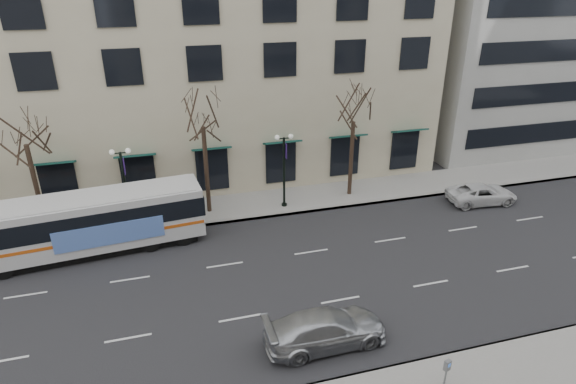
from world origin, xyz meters
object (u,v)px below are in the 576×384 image
object	(u,v)px
lamp_post_left	(125,184)
white_pickup	(482,194)
tree_far_mid	(202,112)
lamp_post_right	(284,167)
tree_far_left	(22,128)
tree_far_right	(354,108)
silver_car	(326,329)
city_bus	(90,222)
pay_station	(447,367)

from	to	relation	value
lamp_post_left	white_pickup	world-z (taller)	lamp_post_left
tree_far_mid	lamp_post_right	xyz separation A→B (m)	(5.01, -0.60, -3.96)
tree_far_left	tree_far_right	xyz separation A→B (m)	(20.00, 0.00, -0.28)
lamp_post_left	silver_car	size ratio (longest dim) A/B	0.97
lamp_post_left	lamp_post_right	distance (m)	10.00
lamp_post_left	silver_car	distance (m)	15.65
tree_far_left	city_bus	bearing A→B (deg)	-44.61
tree_far_left	silver_car	size ratio (longest dim) A/B	1.56
tree_far_mid	tree_far_right	world-z (taller)	tree_far_mid
tree_far_left	white_pickup	xyz separation A→B (m)	(28.38, -3.54, -6.03)
tree_far_mid	pay_station	distance (m)	19.50
tree_far_right	city_bus	distance (m)	17.82
lamp_post_left	tree_far_left	bearing A→B (deg)	173.17
city_bus	tree_far_right	bearing A→B (deg)	4.50
silver_car	white_pickup	distance (m)	18.22
tree_far_left	white_pickup	world-z (taller)	tree_far_left
lamp_post_left	white_pickup	size ratio (longest dim) A/B	1.09
tree_far_right	lamp_post_right	size ratio (longest dim) A/B	1.55
white_pickup	city_bus	bearing A→B (deg)	94.41
lamp_post_left	tree_far_right	bearing A→B (deg)	2.29
lamp_post_right	silver_car	world-z (taller)	lamp_post_right
lamp_post_left	pay_station	xyz separation A→B (m)	(11.88, -16.66, -1.94)
city_bus	silver_car	xyz separation A→B (m)	(10.23, -10.72, -1.10)
silver_car	lamp_post_left	bearing A→B (deg)	31.04
white_pickup	lamp_post_right	bearing A→B (deg)	83.25
tree_far_mid	tree_far_right	size ratio (longest dim) A/B	1.06
tree_far_mid	white_pickup	distance (m)	19.73
silver_car	city_bus	bearing A→B (deg)	42.50
tree_far_right	city_bus	size ratio (longest dim) A/B	0.63
tree_far_left	white_pickup	bearing A→B (deg)	-7.10
lamp_post_left	pay_station	size ratio (longest dim) A/B	4.41
tree_far_mid	white_pickup	world-z (taller)	tree_far_mid
tree_far_right	silver_car	world-z (taller)	tree_far_right
tree_far_right	white_pickup	bearing A→B (deg)	-22.88
tree_far_mid	lamp_post_left	distance (m)	6.40
lamp_post_right	white_pickup	distance (m)	13.88
tree_far_left	pay_station	xyz separation A→B (m)	(16.89, -17.26, -5.69)
lamp_post_right	city_bus	size ratio (longest dim) A/B	0.40
lamp_post_right	white_pickup	size ratio (longest dim) A/B	1.09
tree_far_mid	pay_station	xyz separation A→B (m)	(6.89, -17.26, -5.90)
tree_far_right	white_pickup	world-z (taller)	tree_far_right
silver_car	tree_far_left	bearing A→B (deg)	42.88
lamp_post_right	silver_car	size ratio (longest dim) A/B	0.97
tree_far_left	city_bus	world-z (taller)	tree_far_left
lamp_post_left	white_pickup	distance (m)	23.67
white_pickup	pay_station	distance (m)	17.90
tree_far_left	lamp_post_right	distance (m)	15.48
lamp_post_right	pay_station	bearing A→B (deg)	-83.55
tree_far_right	city_bus	bearing A→B (deg)	-169.99
city_bus	pay_station	size ratio (longest dim) A/B	10.89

